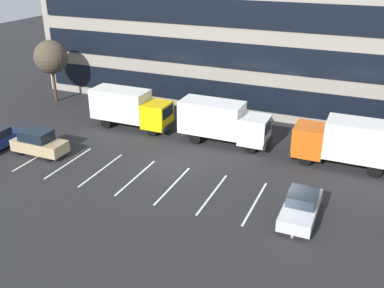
% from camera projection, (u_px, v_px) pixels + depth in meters
% --- Properties ---
extents(ground_plane, '(120.00, 120.00, 0.00)m').
position_uv_depth(ground_plane, '(170.00, 166.00, 31.87)').
color(ground_plane, '#262628').
extents(office_building, '(40.33, 12.76, 14.40)m').
position_uv_depth(office_building, '(248.00, 26.00, 43.98)').
color(office_building, gray).
rests_on(office_building, ground_plane).
extents(lot_markings, '(19.74, 5.40, 0.01)m').
position_uv_depth(lot_markings, '(154.00, 181.00, 29.74)').
color(lot_markings, silver).
rests_on(lot_markings, ground_plane).
extents(box_truck_orange, '(7.43, 2.46, 3.44)m').
position_uv_depth(box_truck_orange, '(349.00, 141.00, 31.06)').
color(box_truck_orange, '#D85914').
rests_on(box_truck_orange, ground_plane).
extents(box_truck_yellow, '(7.11, 2.35, 3.30)m').
position_uv_depth(box_truck_yellow, '(130.00, 107.00, 37.88)').
color(box_truck_yellow, yellow).
rests_on(box_truck_yellow, ground_plane).
extents(box_truck_white, '(7.21, 2.39, 3.34)m').
position_uv_depth(box_truck_white, '(223.00, 121.00, 34.82)').
color(box_truck_white, white).
rests_on(box_truck_white, ground_plane).
extents(sedan_silver, '(1.85, 4.42, 1.58)m').
position_uv_depth(sedan_silver, '(301.00, 207.00, 25.45)').
color(sedan_silver, silver).
rests_on(sedan_silver, ground_plane).
extents(suv_tan, '(4.17, 1.77, 1.89)m').
position_uv_depth(suv_tan, '(39.00, 143.00, 33.31)').
color(suv_tan, tan).
rests_on(suv_tan, ground_plane).
extents(bare_tree, '(3.29, 3.29, 6.17)m').
position_uv_depth(bare_tree, '(51.00, 57.00, 43.28)').
color(bare_tree, '#473323').
rests_on(bare_tree, ground_plane).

